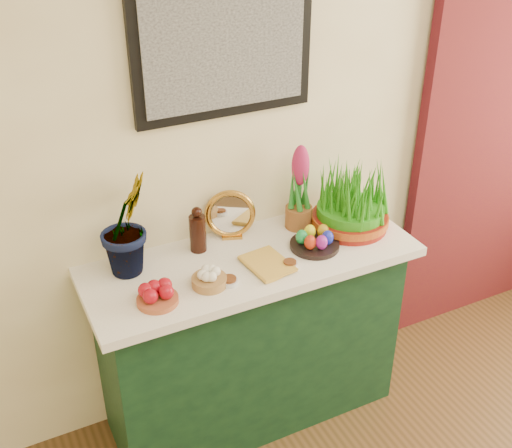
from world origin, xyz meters
The scene contains 13 objects.
sideboard centered at (-0.20, 2.00, 0.42)m, with size 1.30×0.45×0.85m, color #153A1C.
tablecloth centered at (-0.20, 2.00, 0.87)m, with size 1.40×0.55×0.04m, color white.
hyacinth_green centered at (-0.67, 2.13, 1.16)m, with size 0.27×0.23×0.55m, color #268027.
apple_bowl centered at (-0.65, 1.87, 0.92)m, with size 0.20×0.20×0.08m.
garlic_basket centered at (-0.43, 1.89, 0.92)m, with size 0.16×0.16×0.08m.
vinegar_cruet centered at (-0.37, 2.14, 0.98)m, with size 0.07×0.07×0.20m.
mirror centered at (-0.21, 2.19, 1.00)m, with size 0.22×0.12×0.22m.
book centered at (-0.25, 1.90, 0.90)m, with size 0.14×0.21×0.03m, color gold.
spice_dish_left centered at (-0.36, 1.86, 0.90)m, with size 0.07×0.07×0.03m.
spice_dish_right centered at (-0.09, 1.86, 0.90)m, with size 0.06×0.06×0.03m.
egg_plate centered at (0.08, 1.94, 0.92)m, with size 0.23×0.23×0.09m.
hyacinth_pink centered at (0.10, 2.13, 1.07)m, with size 0.12×0.12×0.39m.
wheatgrass_sabzeh centered at (0.30, 2.02, 1.01)m, with size 0.34×0.34×0.28m.
Camera 1 is at (-1.16, -0.00, 2.36)m, focal length 45.00 mm.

